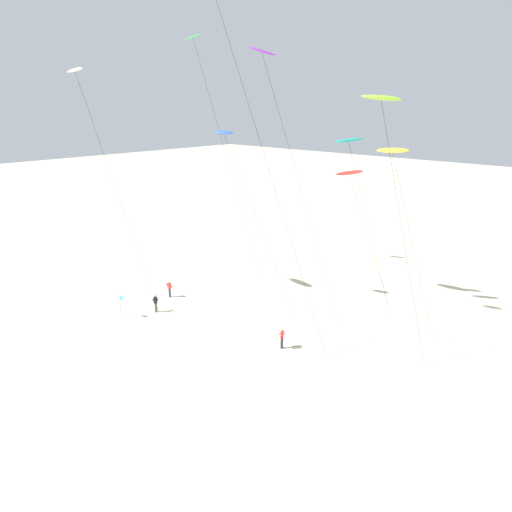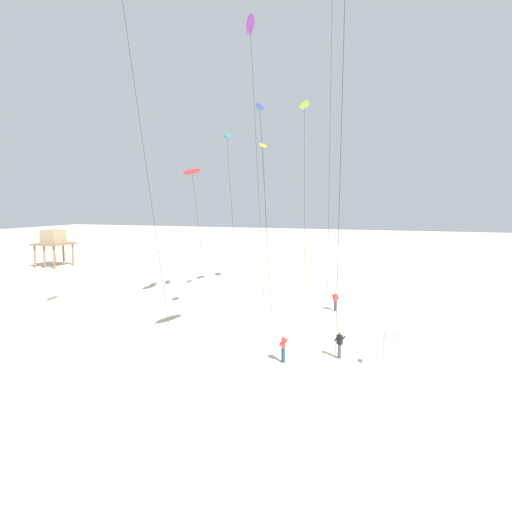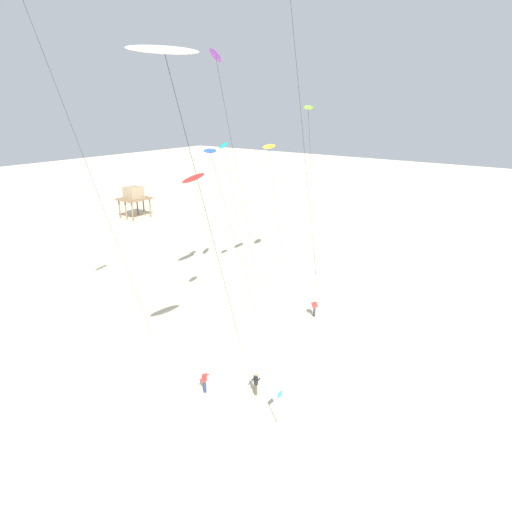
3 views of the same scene
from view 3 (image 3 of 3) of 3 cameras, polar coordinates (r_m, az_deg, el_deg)
ground_plane at (r=35.52m, az=1.01°, el=-13.23°), size 260.00×260.00×0.00m
kite_white at (r=19.28m, az=-11.51°, el=23.91°), size 9.43×2.26×21.21m
kite_magenta at (r=33.07m, az=4.52°, el=29.42°), size 10.51×2.47×25.90m
kite_lime at (r=44.03m, az=6.72°, el=18.19°), size 6.07×1.86×18.80m
kite_green at (r=30.57m, az=-26.80°, el=25.17°), size 9.05×2.01×24.87m
kite_purple at (r=35.48m, az=-5.01°, el=23.36°), size 8.91×2.34×22.67m
kite_red at (r=43.91m, az=-7.99°, el=9.79°), size 6.12×1.42×12.59m
kite_blue at (r=32.29m, az=-5.74°, el=12.69°), size 8.21×2.04×16.02m
kite_teal at (r=42.75m, az=-4.09°, el=13.76°), size 6.09×1.81×15.57m
kite_yellow at (r=45.63m, az=1.71°, el=13.68°), size 5.84×1.47×15.13m
kite_flyer_nearest at (r=31.90m, az=-6.61°, el=-15.62°), size 0.62×0.60×1.67m
kite_flyer_middle at (r=42.03m, az=7.50°, el=-6.60°), size 0.73×0.73×1.67m
kite_flyer_furthest at (r=31.47m, az=-0.02°, el=-16.01°), size 0.69×0.71×1.67m
stilt_house at (r=79.71m, az=-15.39°, el=7.51°), size 4.78×4.28×5.38m
marker_flag at (r=28.99m, az=2.88°, el=-18.07°), size 0.57×0.05×2.10m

